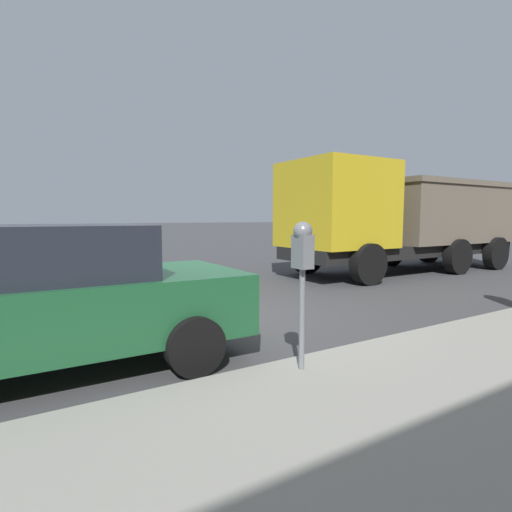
% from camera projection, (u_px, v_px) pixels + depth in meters
% --- Properties ---
extents(ground_plane, '(220.00, 220.00, 0.00)m').
position_uv_depth(ground_plane, '(212.00, 323.00, 6.34)').
color(ground_plane, '#424244').
extents(parking_meter, '(0.21, 0.19, 1.51)m').
position_uv_depth(parking_meter, '(302.00, 257.00, 3.99)').
color(parking_meter, gray).
rests_on(parking_meter, sidewalk).
extents(car_green, '(2.07, 4.22, 1.59)m').
position_uv_depth(car_green, '(44.00, 297.00, 4.26)').
color(car_green, '#1E5B33').
rests_on(car_green, ground_plane).
extents(dump_truck, '(2.77, 8.27, 3.14)m').
position_uv_depth(dump_truck, '(406.00, 217.00, 12.24)').
color(dump_truck, black).
rests_on(dump_truck, ground_plane).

